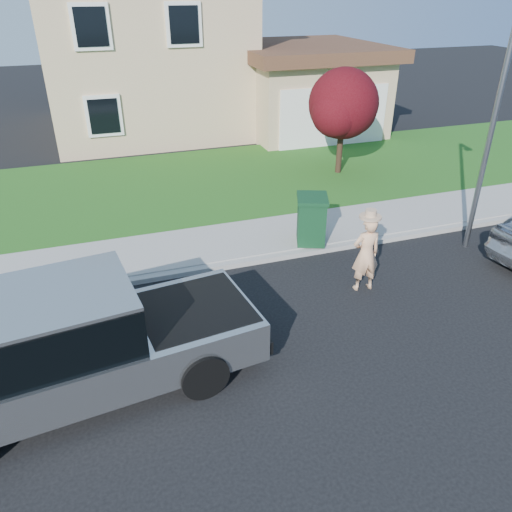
# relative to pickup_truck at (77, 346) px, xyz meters

# --- Properties ---
(ground) EXTENTS (80.00, 80.00, 0.00)m
(ground) POSITION_rel_pickup_truck_xyz_m (3.53, 0.24, -0.91)
(ground) COLOR black
(ground) RESTS_ON ground
(curb) EXTENTS (40.00, 0.20, 0.12)m
(curb) POSITION_rel_pickup_truck_xyz_m (4.53, 3.14, -0.85)
(curb) COLOR gray
(curb) RESTS_ON ground
(sidewalk) EXTENTS (40.00, 2.00, 0.15)m
(sidewalk) POSITION_rel_pickup_truck_xyz_m (4.53, 4.24, -0.83)
(sidewalk) COLOR gray
(sidewalk) RESTS_ON ground
(lawn) EXTENTS (40.00, 7.00, 0.10)m
(lawn) POSITION_rel_pickup_truck_xyz_m (4.53, 8.74, -0.86)
(lawn) COLOR #234914
(lawn) RESTS_ON ground
(house) EXTENTS (14.00, 11.30, 6.85)m
(house) POSITION_rel_pickup_truck_xyz_m (4.84, 16.62, 2.26)
(house) COLOR tan
(house) RESTS_ON ground
(pickup_truck) EXTENTS (6.11, 2.71, 1.94)m
(pickup_truck) POSITION_rel_pickup_truck_xyz_m (0.00, 0.00, 0.00)
(pickup_truck) COLOR black
(pickup_truck) RESTS_ON ground
(woman) EXTENTS (0.65, 0.46, 1.88)m
(woman) POSITION_rel_pickup_truck_xyz_m (5.88, 1.31, -0.02)
(woman) COLOR #E7AC7F
(woman) RESTS_ON ground
(ornamental_tree) EXTENTS (2.54, 2.29, 3.49)m
(ornamental_tree) POSITION_rel_pickup_truck_xyz_m (8.80, 8.17, 1.42)
(ornamental_tree) COLOR black
(ornamental_tree) RESTS_ON lawn
(trash_bin) EXTENTS (0.99, 1.06, 1.21)m
(trash_bin) POSITION_rel_pickup_truck_xyz_m (5.61, 3.51, -0.14)
(trash_bin) COLOR #0F371C
(trash_bin) RESTS_ON sidewalk
(street_lamp) EXTENTS (0.29, 0.70, 5.39)m
(street_lamp) POSITION_rel_pickup_truck_xyz_m (9.38, 2.18, 2.16)
(street_lamp) COLOR slate
(street_lamp) RESTS_ON ground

